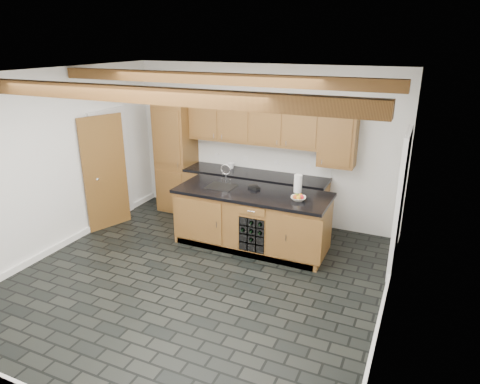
{
  "coord_description": "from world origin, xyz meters",
  "views": [
    {
      "loc": [
        2.71,
        -4.56,
        3.2
      ],
      "look_at": [
        0.31,
        0.8,
        1.09
      ],
      "focal_mm": 32.0,
      "sensor_mm": 36.0,
      "label": 1
    }
  ],
  "objects_px": {
    "island": "(252,219)",
    "fruit_bowl": "(298,198)",
    "paper_towel": "(298,184)",
    "kitchen_scale": "(254,187)"
  },
  "relations": [
    {
      "from": "fruit_bowl",
      "to": "kitchen_scale",
      "type": "bearing_deg",
      "value": 165.7
    },
    {
      "from": "fruit_bowl",
      "to": "paper_towel",
      "type": "height_order",
      "value": "paper_towel"
    },
    {
      "from": "island",
      "to": "fruit_bowl",
      "type": "relative_size",
      "value": 10.97
    },
    {
      "from": "island",
      "to": "kitchen_scale",
      "type": "xyz_separation_m",
      "value": [
        -0.03,
        0.14,
        0.49
      ]
    },
    {
      "from": "island",
      "to": "kitchen_scale",
      "type": "height_order",
      "value": "kitchen_scale"
    },
    {
      "from": "paper_towel",
      "to": "kitchen_scale",
      "type": "bearing_deg",
      "value": -167.94
    },
    {
      "from": "island",
      "to": "kitchen_scale",
      "type": "distance_m",
      "value": 0.51
    },
    {
      "from": "kitchen_scale",
      "to": "island",
      "type": "bearing_deg",
      "value": -56.19
    },
    {
      "from": "fruit_bowl",
      "to": "paper_towel",
      "type": "distance_m",
      "value": 0.38
    },
    {
      "from": "paper_towel",
      "to": "island",
      "type": "bearing_deg",
      "value": -156.46
    }
  ]
}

